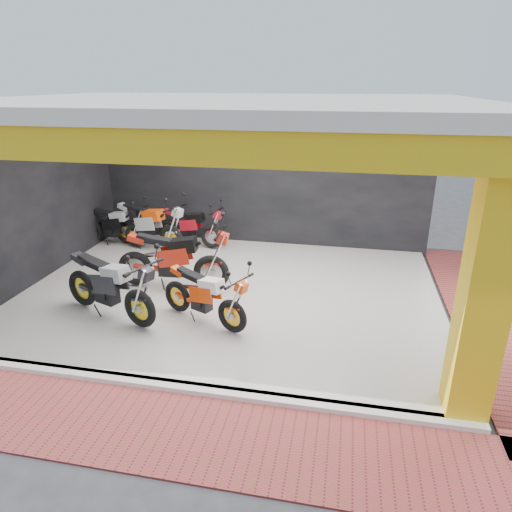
# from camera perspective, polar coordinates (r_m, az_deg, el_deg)

# --- Properties ---
(ground) EXTENTS (80.00, 80.00, 0.00)m
(ground) POSITION_cam_1_polar(r_m,az_deg,el_deg) (7.41, -7.14, -11.56)
(ground) COLOR #2D2D30
(ground) RESTS_ON ground
(showroom_floor) EXTENTS (8.00, 6.00, 0.10)m
(showroom_floor) POSITION_cam_1_polar(r_m,az_deg,el_deg) (9.06, -3.22, -4.65)
(showroom_floor) COLOR white
(showroom_floor) RESTS_ON ground
(showroom_ceiling) EXTENTS (8.40, 6.40, 0.20)m
(showroom_ceiling) POSITION_cam_1_polar(r_m,az_deg,el_deg) (8.18, -3.74, 18.38)
(showroom_ceiling) COLOR beige
(showroom_ceiling) RESTS_ON corner_column
(back_wall) EXTENTS (8.20, 0.20, 3.50)m
(back_wall) POSITION_cam_1_polar(r_m,az_deg,el_deg) (11.41, 0.55, 9.81)
(back_wall) COLOR black
(back_wall) RESTS_ON ground
(left_wall) EXTENTS (0.20, 6.20, 3.50)m
(left_wall) POSITION_cam_1_polar(r_m,az_deg,el_deg) (10.29, -26.28, 6.38)
(left_wall) COLOR black
(left_wall) RESTS_ON ground
(corner_column) EXTENTS (0.50, 0.50, 3.50)m
(corner_column) POSITION_cam_1_polar(r_m,az_deg,el_deg) (5.84, 26.79, -3.77)
(corner_column) COLOR gold
(corner_column) RESTS_ON ground
(header_beam_front) EXTENTS (8.40, 0.30, 0.40)m
(header_beam_front) POSITION_cam_1_polar(r_m,az_deg,el_deg) (5.37, -12.16, 13.37)
(header_beam_front) COLOR gold
(header_beam_front) RESTS_ON corner_column
(header_beam_right) EXTENTS (0.30, 6.40, 0.40)m
(header_beam_right) POSITION_cam_1_polar(r_m,az_deg,el_deg) (8.14, 25.65, 14.32)
(header_beam_right) COLOR gold
(header_beam_right) RESTS_ON corner_column
(floor_kerb) EXTENTS (8.00, 0.20, 0.10)m
(floor_kerb) POSITION_cam_1_polar(r_m,az_deg,el_deg) (6.60, -10.01, -15.80)
(floor_kerb) COLOR white
(floor_kerb) RESTS_ON ground
(paver_front) EXTENTS (9.00, 1.40, 0.03)m
(paver_front) POSITION_cam_1_polar(r_m,az_deg,el_deg) (6.07, -12.77, -20.29)
(paver_front) COLOR maroon
(paver_front) RESTS_ON ground
(paver_right) EXTENTS (1.40, 7.00, 0.03)m
(paver_right) POSITION_cam_1_polar(r_m,az_deg,el_deg) (9.23, 27.27, -6.90)
(paver_right) COLOR maroon
(paver_right) RESTS_ON ground
(moto_hero) EXTENTS (2.03, 1.44, 1.17)m
(moto_hero) POSITION_cam_1_polar(r_m,az_deg,el_deg) (7.34, -3.03, -5.61)
(moto_hero) COLOR #EB3F09
(moto_hero) RESTS_ON showroom_floor
(moto_row_a) EXTENTS (2.40, 1.59, 1.38)m
(moto_row_a) POSITION_cam_1_polar(r_m,az_deg,el_deg) (7.68, -14.52, -4.19)
(moto_row_a) COLOR black
(moto_row_a) RESTS_ON showroom_floor
(moto_row_b) EXTENTS (2.44, 1.03, 1.46)m
(moto_row_b) POSITION_cam_1_polar(r_m,az_deg,el_deg) (8.81, -5.68, 0.01)
(moto_row_b) COLOR red
(moto_row_b) RESTS_ON showroom_floor
(moto_row_c) EXTENTS (2.45, 1.51, 1.40)m
(moto_row_c) POSITION_cam_1_polar(r_m,az_deg,el_deg) (10.88, -10.63, 3.72)
(moto_row_c) COLOR #B0B3B8
(moto_row_c) RESTS_ON showroom_floor
(moto_row_d) EXTENTS (2.02, 1.10, 1.17)m
(moto_row_d) POSITION_cam_1_polar(r_m,az_deg,el_deg) (11.13, -5.66, 3.75)
(moto_row_d) COLOR red
(moto_row_d) RESTS_ON showroom_floor
(moto_row_e) EXTENTS (2.03, 0.94, 1.20)m
(moto_row_e) POSITION_cam_1_polar(r_m,az_deg,el_deg) (11.54, -14.89, 3.85)
(moto_row_e) COLOR black
(moto_row_e) RESTS_ON showroom_floor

